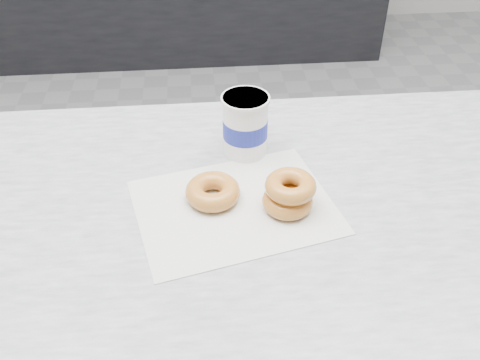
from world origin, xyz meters
name	(u,v)px	position (x,y,z in m)	size (l,w,h in m)	color
ground	(199,287)	(0.00, 0.00, 0.00)	(5.00, 5.00, 0.00)	gray
wax_paper	(235,207)	(0.09, -0.59, 0.90)	(0.34, 0.26, 0.00)	silver
donut_single	(213,192)	(0.05, -0.57, 0.92)	(0.10, 0.10, 0.03)	gold
donut_stack	(289,194)	(0.18, -0.60, 0.93)	(0.09, 0.09, 0.06)	gold
coffee_cup	(245,125)	(0.12, -0.42, 0.96)	(0.09, 0.09, 0.12)	white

